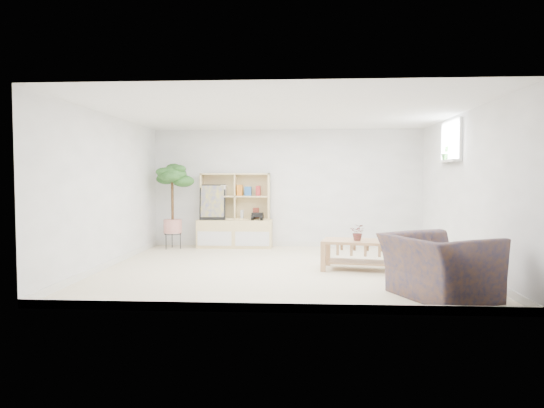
# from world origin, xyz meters

# --- Properties ---
(floor) EXTENTS (5.50, 5.00, 0.01)m
(floor) POSITION_xyz_m (0.00, 0.00, 0.00)
(floor) COLOR beige
(floor) RESTS_ON ground
(ceiling) EXTENTS (5.50, 5.00, 0.01)m
(ceiling) POSITION_xyz_m (0.00, 0.00, 2.40)
(ceiling) COLOR white
(ceiling) RESTS_ON walls
(walls) EXTENTS (5.51, 5.01, 2.40)m
(walls) POSITION_xyz_m (0.00, 0.00, 1.20)
(walls) COLOR silver
(walls) RESTS_ON floor
(baseboard) EXTENTS (5.50, 5.00, 0.10)m
(baseboard) POSITION_xyz_m (0.00, 0.00, 0.05)
(baseboard) COLOR white
(baseboard) RESTS_ON floor
(window) EXTENTS (0.10, 0.98, 0.68)m
(window) POSITION_xyz_m (2.73, 0.60, 2.00)
(window) COLOR #D0E5FB
(window) RESTS_ON walls
(window_sill) EXTENTS (0.14, 1.00, 0.04)m
(window_sill) POSITION_xyz_m (2.67, 0.60, 1.68)
(window_sill) COLOR white
(window_sill) RESTS_ON walls
(storage_unit) EXTENTS (1.50, 0.51, 1.50)m
(storage_unit) POSITION_xyz_m (-1.05, 2.24, 0.75)
(storage_unit) COLOR #CFB580
(storage_unit) RESTS_ON floor
(poster) EXTENTS (0.53, 0.17, 0.72)m
(poster) POSITION_xyz_m (-1.49, 2.17, 0.92)
(poster) COLOR yellow
(poster) RESTS_ON storage_unit
(toy_truck) EXTENTS (0.33, 0.23, 0.17)m
(toy_truck) POSITION_xyz_m (-0.58, 2.16, 0.65)
(toy_truck) COLOR black
(toy_truck) RESTS_ON storage_unit
(coffee_table) EXTENTS (1.21, 0.81, 0.46)m
(coffee_table) POSITION_xyz_m (1.18, -0.06, 0.23)
(coffee_table) COLOR #A98153
(coffee_table) RESTS_ON floor
(table_plant) EXTENTS (0.29, 0.27, 0.25)m
(table_plant) POSITION_xyz_m (1.15, -0.10, 0.58)
(table_plant) COLOR #174B13
(table_plant) RESTS_ON coffee_table
(floor_tree) EXTENTS (0.72, 0.72, 1.70)m
(floor_tree) POSITION_xyz_m (-2.26, 1.99, 0.85)
(floor_tree) COLOR #194D18
(floor_tree) RESTS_ON floor
(armchair) EXTENTS (1.38, 1.45, 0.84)m
(armchair) POSITION_xyz_m (1.89, -1.76, 0.42)
(armchair) COLOR navy
(armchair) RESTS_ON floor
(sill_plant) EXTENTS (0.14, 0.12, 0.24)m
(sill_plant) POSITION_xyz_m (2.67, 0.72, 1.82)
(sill_plant) COLOR #194D18
(sill_plant) RESTS_ON window_sill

